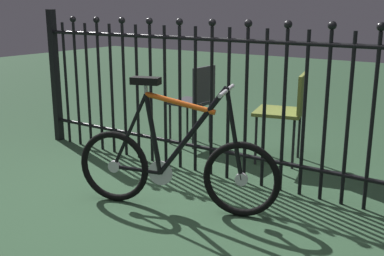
% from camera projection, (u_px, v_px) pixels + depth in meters
% --- Properties ---
extents(ground_plane, '(20.00, 20.00, 0.00)m').
position_uv_depth(ground_plane, '(175.00, 211.00, 3.33)').
color(ground_plane, '#2A482F').
extents(iron_fence, '(4.29, 0.07, 1.36)m').
position_uv_depth(iron_fence, '(224.00, 97.00, 3.81)').
color(iron_fence, black).
rests_on(iron_fence, ground).
extents(bicycle, '(1.41, 0.55, 0.93)m').
position_uv_depth(bicycle, '(175.00, 165.00, 3.30)').
color(bicycle, black).
rests_on(bicycle, ground).
extents(chair_olive, '(0.50, 0.50, 0.82)m').
position_uv_depth(chair_olive, '(288.00, 107.00, 4.24)').
color(chair_olive, black).
rests_on(chair_olive, ground).
extents(chair_charcoal, '(0.39, 0.38, 0.81)m').
position_uv_depth(chair_charcoal, '(196.00, 97.00, 4.80)').
color(chair_charcoal, black).
rests_on(chair_charcoal, ground).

